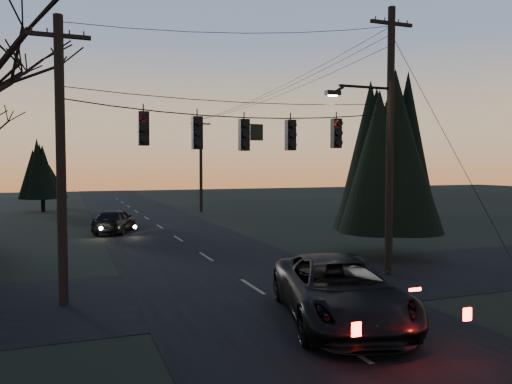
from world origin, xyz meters
name	(u,v)px	position (x,y,z in m)	size (l,w,h in m)	color
main_road	(186,244)	(0.00, 20.00, 0.01)	(8.00, 120.00, 0.02)	black
cross_road	(252,287)	(0.00, 10.00, 0.01)	(60.00, 7.00, 0.02)	black
utility_pole_right	(388,275)	(5.50, 10.00, 0.00)	(5.00, 0.30, 10.00)	black
utility_pole_left	(64,305)	(-6.00, 10.00, 0.00)	(1.80, 0.30, 8.50)	black
utility_pole_far_r	(201,212)	(5.50, 38.00, 0.00)	(1.80, 0.30, 8.50)	black
utility_pole_far_l	(65,208)	(-6.00, 46.00, 0.00)	(0.30, 0.30, 8.00)	black
span_signal_assembly	(246,133)	(-0.24, 10.00, 5.23)	(11.50, 0.44, 1.61)	black
evergreen_right	(390,148)	(7.91, 13.33, 4.93)	(4.21, 4.21, 8.67)	black
evergreen_dist	(42,172)	(-7.84, 42.89, 3.55)	(3.19, 3.19, 5.92)	black
suv_near	(340,291)	(0.80, 5.59, 0.84)	(2.79, 6.05, 1.68)	black
sedan_oncoming_a	(115,221)	(-3.13, 25.80, 0.76)	(1.79, 4.45, 1.51)	black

